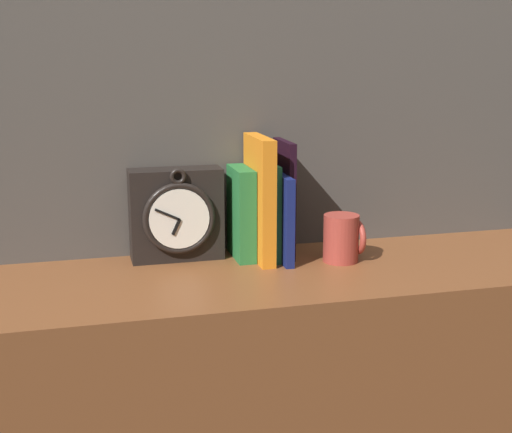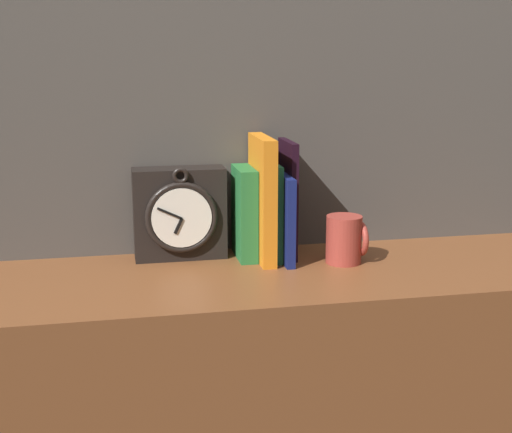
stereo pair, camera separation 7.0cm
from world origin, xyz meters
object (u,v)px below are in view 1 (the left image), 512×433
at_px(clock, 177,215).
at_px(book_slot0_green, 242,213).
at_px(book_slot1_orange, 259,199).
at_px(mug, 343,238).
at_px(book_slot2_green, 269,210).
at_px(book_slot3_navy, 279,216).
at_px(book_slot4_black, 284,198).

height_order(clock, book_slot0_green, clock).
xyz_separation_m(book_slot1_orange, mug, (0.15, -0.06, -0.07)).
distance_m(book_slot2_green, book_slot3_navy, 0.02).
distance_m(book_slot2_green, book_slot4_black, 0.04).
height_order(clock, book_slot2_green, book_slot2_green).
xyz_separation_m(book_slot3_navy, mug, (0.11, -0.05, -0.04)).
height_order(book_slot0_green, book_slot1_orange, book_slot1_orange).
bearing_deg(book_slot4_black, book_slot3_navy, -128.55).
bearing_deg(mug, book_slot3_navy, 154.91).
height_order(clock, book_slot4_black, book_slot4_black).
xyz_separation_m(clock, mug, (0.31, -0.09, -0.04)).
bearing_deg(book_slot3_navy, book_slot4_black, 51.45).
xyz_separation_m(book_slot0_green, book_slot1_orange, (0.03, -0.02, 0.03)).
height_order(book_slot0_green, book_slot2_green, book_slot2_green).
bearing_deg(book_slot1_orange, book_slot0_green, 149.03).
xyz_separation_m(book_slot0_green, book_slot2_green, (0.05, -0.01, 0.00)).
relative_size(clock, book_slot0_green, 1.04).
bearing_deg(book_slot1_orange, book_slot3_navy, -6.26).
height_order(book_slot1_orange, book_slot3_navy, book_slot1_orange).
xyz_separation_m(clock, book_slot1_orange, (0.16, -0.04, 0.03)).
distance_m(clock, book_slot2_green, 0.18).
bearing_deg(book_slot1_orange, mug, -20.67).
distance_m(clock, book_slot0_green, 0.13).
bearing_deg(book_slot4_black, clock, 174.42).
xyz_separation_m(book_slot2_green, book_slot3_navy, (0.02, -0.02, -0.01)).
distance_m(book_slot0_green, book_slot1_orange, 0.05).
xyz_separation_m(book_slot1_orange, book_slot4_black, (0.06, 0.02, -0.01)).
xyz_separation_m(clock, book_slot0_green, (0.13, -0.02, -0.00)).
relative_size(book_slot2_green, book_slot4_black, 0.82).
xyz_separation_m(clock, book_slot2_green, (0.18, -0.03, 0.00)).
relative_size(book_slot3_navy, book_slot4_black, 0.74).
bearing_deg(book_slot0_green, book_slot1_orange, -30.97).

